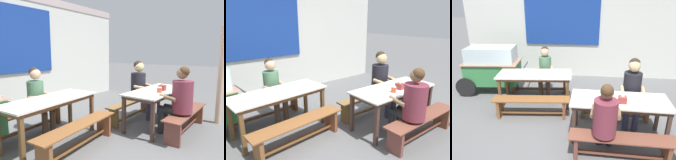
{
  "view_description": "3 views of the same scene",
  "coord_description": "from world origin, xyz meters",
  "views": [
    {
      "loc": [
        -2.87,
        -1.83,
        1.52
      ],
      "look_at": [
        0.42,
        0.55,
        0.94
      ],
      "focal_mm": 32.03,
      "sensor_mm": 36.0,
      "label": 1
    },
    {
      "loc": [
        -2.19,
        -2.4,
        1.96
      ],
      "look_at": [
        0.26,
        0.62,
        0.82
      ],
      "focal_mm": 33.51,
      "sensor_mm": 36.0,
      "label": 2
    },
    {
      "loc": [
        0.29,
        -3.62,
        2.43
      ],
      "look_at": [
        -0.12,
        0.32,
        0.85
      ],
      "focal_mm": 34.81,
      "sensor_mm": 36.0,
      "label": 3
    }
  ],
  "objects": [
    {
      "name": "person_center_facing",
      "position": [
        -0.71,
        1.45,
        0.69
      ],
      "size": [
        0.43,
        0.55,
        1.23
      ],
      "color": "#4C3729",
      "rests_on": "ground_plane"
    },
    {
      "name": "dining_table_near",
      "position": [
        0.9,
        -0.23,
        0.67
      ],
      "size": [
        1.69,
        0.75,
        0.75
      ],
      "color": "silver",
      "rests_on": "ground_plane"
    },
    {
      "name": "food_cart",
      "position": [
        -2.11,
        1.52,
        0.69
      ],
      "size": [
        1.77,
        0.96,
        1.19
      ],
      "color": "#357D43",
      "rests_on": "ground_plane"
    },
    {
      "name": "person_right_near_table",
      "position": [
        1.2,
        0.31,
        0.75
      ],
      "size": [
        0.48,
        0.59,
        1.32
      ],
      "color": "#2F3048",
      "rests_on": "ground_plane"
    },
    {
      "name": "bench_near_front",
      "position": [
        0.88,
        -0.84,
        0.28
      ],
      "size": [
        1.61,
        0.36,
        0.42
      ],
      "color": "brown",
      "rests_on": "ground_plane"
    },
    {
      "name": "dining_table_far",
      "position": [
        -0.84,
        0.9,
        0.67
      ],
      "size": [
        1.71,
        0.82,
        0.75
      ],
      "color": "silver",
      "rests_on": "ground_plane"
    },
    {
      "name": "bench_far_front",
      "position": [
        -0.8,
        0.3,
        0.28
      ],
      "size": [
        1.61,
        0.45,
        0.42
      ],
      "color": "brown",
      "rests_on": "ground_plane"
    },
    {
      "name": "backdrop_wall",
      "position": [
        -0.02,
        2.93,
        1.56
      ],
      "size": [
        6.81,
        0.23,
        2.97
      ],
      "color": "silver",
      "rests_on": "ground_plane"
    },
    {
      "name": "ground_plane",
      "position": [
        0.0,
        0.0,
        0.0
      ],
      "size": [
        40.0,
        40.0,
        0.0
      ],
      "primitive_type": "plane",
      "color": "#5E5E5E"
    },
    {
      "name": "tissue_box",
      "position": [
        0.92,
        -0.33,
        0.81
      ],
      "size": [
        0.13,
        0.13,
        0.13
      ],
      "color": "#963633",
      "rests_on": "dining_table_near"
    },
    {
      "name": "bench_far_back",
      "position": [
        -0.89,
        1.51,
        0.27
      ],
      "size": [
        1.58,
        0.37,
        0.42
      ],
      "color": "brown",
      "rests_on": "ground_plane"
    },
    {
      "name": "condiment_jar",
      "position": [
        0.69,
        -0.37,
        0.8
      ],
      "size": [
        0.09,
        0.09,
        0.11
      ],
      "color": "#D74E32",
      "rests_on": "dining_table_near"
    },
    {
      "name": "bench_near_back",
      "position": [
        0.91,
        0.38,
        0.29
      ],
      "size": [
        1.54,
        0.29,
        0.42
      ],
      "color": "brown",
      "rests_on": "ground_plane"
    },
    {
      "name": "person_near_front",
      "position": [
        0.61,
        -0.77,
        0.71
      ],
      "size": [
        0.5,
        0.6,
        1.28
      ],
      "color": "#27292B",
      "rests_on": "ground_plane"
    }
  ]
}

